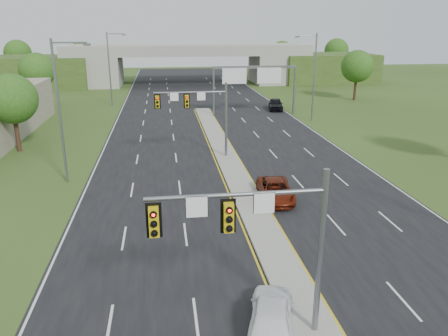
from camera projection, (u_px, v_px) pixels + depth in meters
ground at (314, 332)px, 17.73m from camera, size 240.00×240.00×0.00m
road at (214, 133)px, 50.66m from camera, size 24.00×160.00×0.02m
median at (229, 163)px, 39.34m from camera, size 2.00×54.00×0.16m
lane_markings at (215, 146)px, 44.85m from camera, size 23.72×160.00×0.01m
signal_mast_near at (263, 232)px, 15.89m from camera, size 6.62×0.60×7.00m
signal_mast_far at (201, 109)px, 39.42m from camera, size 6.62×0.60×7.00m
sign_gantry at (254, 77)px, 59.26m from camera, size 11.58×0.44×6.67m
overpass at (189, 67)px, 91.91m from camera, size 80.00×14.00×8.10m
lightpole_l_mid at (61, 106)px, 32.89m from camera, size 2.85×0.25×11.00m
lightpole_l_far at (111, 66)px, 65.83m from camera, size 2.85×0.25×11.00m
lightpole_r_far at (313, 73)px, 55.23m from camera, size 2.85×0.25×11.00m
tree_l_near at (12, 99)px, 41.71m from camera, size 4.80×4.80×7.60m
tree_l_mid at (37, 71)px, 64.60m from camera, size 5.20×5.20×8.12m
tree_r_mid at (357, 66)px, 71.21m from camera, size 5.20×5.20×8.12m
tree_back_a at (18, 53)px, 99.35m from camera, size 6.00×6.00×8.85m
tree_back_b at (81, 54)px, 101.31m from camera, size 5.60×5.60×8.32m
tree_back_c at (282, 53)px, 107.65m from camera, size 5.60×5.60×8.32m
tree_back_d at (336, 51)px, 109.40m from camera, size 6.00×6.00×8.85m
car_white at (271, 314)px, 17.67m from camera, size 2.89×4.66×1.48m
car_far_a at (275, 190)px, 31.03m from camera, size 2.79×5.21×1.39m
car_far_c at (276, 104)px, 64.19m from camera, size 2.85×5.17×1.67m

